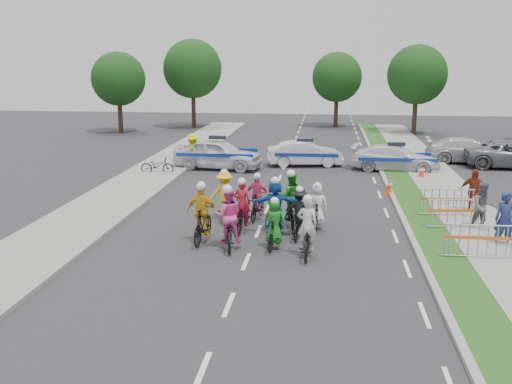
# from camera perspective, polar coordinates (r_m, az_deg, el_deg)

# --- Properties ---
(ground) EXTENTS (90.00, 90.00, 0.00)m
(ground) POSITION_cam_1_polar(r_m,az_deg,el_deg) (16.78, -0.99, -6.99)
(ground) COLOR #28282B
(ground) RESTS_ON ground
(curb_right) EXTENTS (0.20, 60.00, 0.12)m
(curb_right) POSITION_cam_1_polar(r_m,az_deg,el_deg) (21.56, 14.48, -2.62)
(curb_right) COLOR gray
(curb_right) RESTS_ON ground
(grass_strip) EXTENTS (1.20, 60.00, 0.11)m
(grass_strip) POSITION_cam_1_polar(r_m,az_deg,el_deg) (21.67, 16.32, -2.67)
(grass_strip) COLOR #1A4C18
(grass_strip) RESTS_ON ground
(sidewalk_right) EXTENTS (2.40, 60.00, 0.13)m
(sidewalk_right) POSITION_cam_1_polar(r_m,az_deg,el_deg) (22.04, 20.94, -2.74)
(sidewalk_right) COLOR gray
(sidewalk_right) RESTS_ON ground
(sidewalk_left) EXTENTS (3.00, 60.00, 0.13)m
(sidewalk_left) POSITION_cam_1_polar(r_m,az_deg,el_deg) (23.08, -15.40, -1.62)
(sidewalk_left) COLOR gray
(sidewalk_left) RESTS_ON ground
(rider_0) EXTENTS (0.68, 1.89, 1.91)m
(rider_0) POSITION_cam_1_polar(r_m,az_deg,el_deg) (17.14, 5.12, -4.37)
(rider_0) COLOR black
(rider_0) RESTS_ON ground
(rider_1) EXTENTS (0.77, 1.64, 1.67)m
(rider_1) POSITION_cam_1_polar(r_m,az_deg,el_deg) (17.72, 1.86, -3.64)
(rider_1) COLOR black
(rider_1) RESTS_ON ground
(rider_2) EXTENTS (1.06, 2.10, 2.04)m
(rider_2) POSITION_cam_1_polar(r_m,az_deg,el_deg) (17.80, -2.80, -3.25)
(rider_2) COLOR black
(rider_2) RESTS_ON ground
(rider_3) EXTENTS (1.04, 1.96, 2.02)m
(rider_3) POSITION_cam_1_polar(r_m,az_deg,el_deg) (18.36, -5.37, -2.71)
(rider_3) COLOR black
(rider_3) RESTS_ON ground
(rider_4) EXTENTS (1.04, 1.79, 1.75)m
(rider_4) POSITION_cam_1_polar(r_m,az_deg,el_deg) (18.86, 4.36, -2.53)
(rider_4) COLOR black
(rider_4) RESTS_ON ground
(rider_5) EXTENTS (1.62, 1.93, 1.96)m
(rider_5) POSITION_cam_1_polar(r_m,az_deg,el_deg) (19.26, 1.91, -1.75)
(rider_5) COLOR black
(rider_5) RESTS_ON ground
(rider_6) EXTENTS (0.74, 1.86, 1.87)m
(rider_6) POSITION_cam_1_polar(r_m,az_deg,el_deg) (19.59, -1.38, -2.10)
(rider_6) COLOR black
(rider_6) RESTS_ON ground
(rider_7) EXTENTS (0.71, 1.61, 1.69)m
(rider_7) POSITION_cam_1_polar(r_m,az_deg,el_deg) (19.79, 6.10, -1.87)
(rider_7) COLOR black
(rider_7) RESTS_ON ground
(rider_8) EXTENTS (0.98, 2.06, 2.01)m
(rider_8) POSITION_cam_1_polar(r_m,az_deg,el_deg) (20.26, 3.48, -1.23)
(rider_8) COLOR black
(rider_8) RESTS_ON ground
(rider_9) EXTENTS (0.93, 1.73, 1.76)m
(rider_9) POSITION_cam_1_polar(r_m,az_deg,el_deg) (20.89, 0.15, -0.94)
(rider_9) COLOR black
(rider_9) RESTS_ON ground
(rider_10) EXTENTS (1.12, 1.94, 1.91)m
(rider_10) POSITION_cam_1_polar(r_m,az_deg,el_deg) (20.84, -3.13, -0.82)
(rider_10) COLOR black
(rider_10) RESTS_ON ground
(police_car_0) EXTENTS (4.95, 2.55, 1.61)m
(police_car_0) POSITION_cam_1_polar(r_m,az_deg,el_deg) (30.56, -3.85, 3.83)
(police_car_0) COLOR silver
(police_car_0) RESTS_ON ground
(police_car_1) EXTENTS (4.28, 2.07, 1.35)m
(police_car_1) POSITION_cam_1_polar(r_m,az_deg,el_deg) (31.49, 4.92, 3.86)
(police_car_1) COLOR silver
(police_car_1) RESTS_ON ground
(police_car_2) EXTENTS (4.83, 2.61, 1.33)m
(police_car_2) POSITION_cam_1_polar(r_m,az_deg,el_deg) (30.90, 13.78, 3.32)
(police_car_2) COLOR silver
(police_car_2) RESTS_ON ground
(civilian_sedan) EXTENTS (4.93, 2.33, 1.39)m
(civilian_sedan) POSITION_cam_1_polar(r_m,az_deg,el_deg) (34.45, 20.49, 3.91)
(civilian_sedan) COLOR silver
(civilian_sedan) RESTS_ON ground
(spectator_0) EXTENTS (0.70, 0.50, 1.79)m
(spectator_0) POSITION_cam_1_polar(r_m,az_deg,el_deg) (19.38, 23.65, -2.57)
(spectator_0) COLOR navy
(spectator_0) RESTS_ON ground
(spectator_1) EXTENTS (0.91, 0.74, 1.73)m
(spectator_1) POSITION_cam_1_polar(r_m,az_deg,el_deg) (20.90, 21.78, -1.38)
(spectator_1) COLOR #5D5D62
(spectator_1) RESTS_ON ground
(spectator_2) EXTENTS (1.10, 0.73, 1.73)m
(spectator_2) POSITION_cam_1_polar(r_m,az_deg,el_deg) (23.18, 20.91, 0.08)
(spectator_2) COLOR maroon
(spectator_2) RESTS_ON ground
(marshal_hiviz) EXTENTS (1.39, 1.30, 1.89)m
(marshal_hiviz) POSITION_cam_1_polar(r_m,az_deg,el_deg) (30.58, -6.35, 4.05)
(marshal_hiviz) COLOR #D9DE0B
(marshal_hiviz) RESTS_ON ground
(barrier_0) EXTENTS (2.01, 0.53, 1.12)m
(barrier_0) POSITION_cam_1_polar(r_m,az_deg,el_deg) (17.86, 21.32, -4.77)
(barrier_0) COLOR #A5A8AD
(barrier_0) RESTS_ON ground
(barrier_1) EXTENTS (2.04, 0.73, 1.12)m
(barrier_1) POSITION_cam_1_polar(r_m,az_deg,el_deg) (20.70, 19.32, -2.18)
(barrier_1) COLOR #A5A8AD
(barrier_1) RESTS_ON ground
(barrier_2) EXTENTS (2.02, 0.57, 1.12)m
(barrier_2) POSITION_cam_1_polar(r_m,az_deg,el_deg) (22.22, 18.48, -1.09)
(barrier_2) COLOR #A5A8AD
(barrier_2) RESTS_ON ground
(cone_0) EXTENTS (0.40, 0.40, 0.70)m
(cone_0) POSITION_cam_1_polar(r_m,az_deg,el_deg) (25.47, 13.14, 0.53)
(cone_0) COLOR #F24C0C
(cone_0) RESTS_ON ground
(cone_1) EXTENTS (0.40, 0.40, 0.70)m
(cone_1) POSITION_cam_1_polar(r_m,az_deg,el_deg) (29.12, 16.24, 1.92)
(cone_1) COLOR #F24C0C
(cone_1) RESTS_ON ground
(parked_bike) EXTENTS (1.72, 0.74, 0.88)m
(parked_bike) POSITION_cam_1_polar(r_m,az_deg,el_deg) (29.57, -9.85, 2.63)
(parked_bike) COLOR black
(parked_bike) RESTS_ON ground
(tree_0) EXTENTS (4.20, 4.20, 6.30)m
(tree_0) POSITION_cam_1_polar(r_m,az_deg,el_deg) (46.53, -13.61, 10.93)
(tree_0) COLOR #382619
(tree_0) RESTS_ON ground
(tree_1) EXTENTS (4.55, 4.55, 6.82)m
(tree_1) POSITION_cam_1_polar(r_m,az_deg,el_deg) (46.10, 15.82, 11.22)
(tree_1) COLOR #382619
(tree_1) RESTS_ON ground
(tree_3) EXTENTS (4.90, 4.90, 7.35)m
(tree_3) POSITION_cam_1_polar(r_m,az_deg,el_deg) (48.89, -6.36, 12.13)
(tree_3) COLOR #382619
(tree_3) RESTS_ON ground
(tree_4) EXTENTS (4.20, 4.20, 6.30)m
(tree_4) POSITION_cam_1_polar(r_m,az_deg,el_deg) (49.61, 8.11, 11.29)
(tree_4) COLOR #382619
(tree_4) RESTS_ON ground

